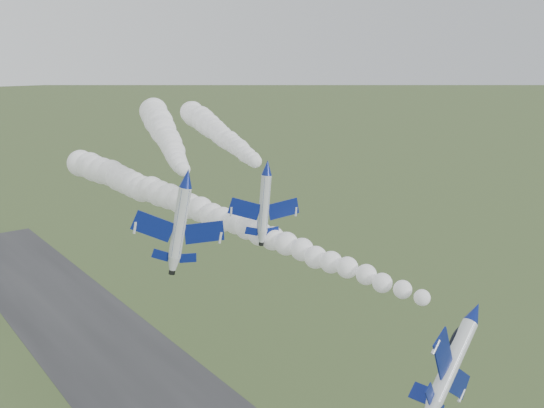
% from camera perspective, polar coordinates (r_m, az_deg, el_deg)
% --- Properties ---
extents(jet_lead, '(7.66, 13.61, 8.70)m').
position_cam_1_polar(jet_lead, '(65.65, 18.63, -9.69)').
color(jet_lead, silver).
extents(smoke_trail_jet_lead, '(19.93, 76.58, 4.98)m').
position_cam_1_polar(smoke_trail_jet_lead, '(89.52, -6.19, -0.76)').
color(smoke_trail_jet_lead, white).
extents(jet_pair_left, '(10.61, 12.34, 3.62)m').
position_cam_1_polar(jet_pair_left, '(70.68, -7.99, 2.43)').
color(jet_pair_left, silver).
extents(smoke_trail_jet_pair_left, '(34.01, 66.45, 5.80)m').
position_cam_1_polar(smoke_trail_jet_pair_left, '(107.94, -10.19, 6.77)').
color(smoke_trail_jet_pair_left, white).
extents(jet_pair_right, '(9.49, 11.02, 2.82)m').
position_cam_1_polar(jet_pair_right, '(76.58, -0.43, 3.47)').
color(jet_pair_right, silver).
extents(smoke_trail_jet_pair_right, '(21.40, 52.83, 4.60)m').
position_cam_1_polar(smoke_trail_jet_pair_right, '(104.95, -5.22, 6.84)').
color(smoke_trail_jet_pair_right, white).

